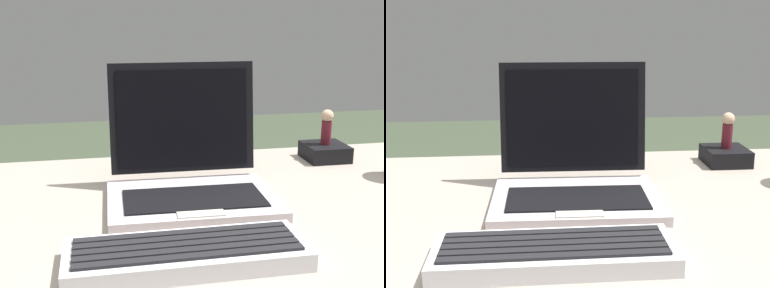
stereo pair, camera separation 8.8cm
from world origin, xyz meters
The scene contains 5 objects.
desk centered at (0.00, 0.00, 0.62)m, with size 1.77×0.71×0.71m.
laptop_front centered at (0.08, 0.07, 0.76)m, with size 0.30×0.24×0.24m.
external_keyboard centered at (0.03, -0.17, 0.73)m, with size 0.33×0.11×0.03m.
figurine_stand centered at (0.43, 0.25, 0.73)m, with size 0.09×0.09×0.04m, color black.
figurine centered at (0.43, 0.25, 0.79)m, with size 0.03×0.03×0.08m.
Camera 2 is at (0.01, -0.79, 1.05)m, focal length 46.96 mm.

